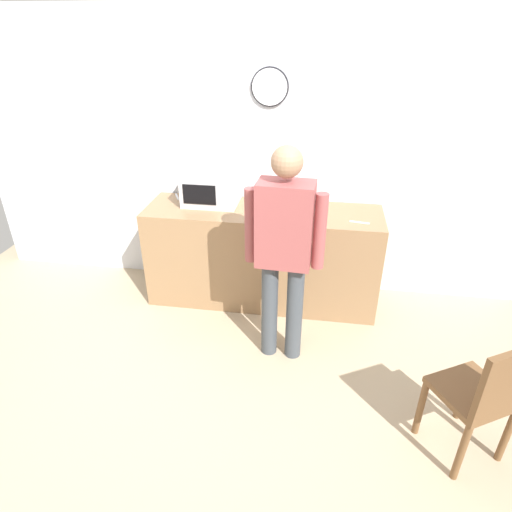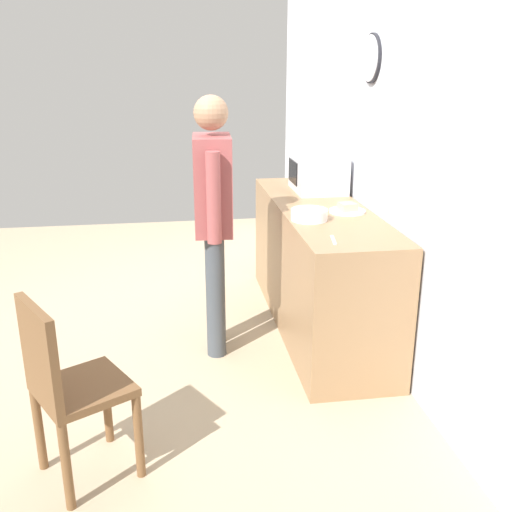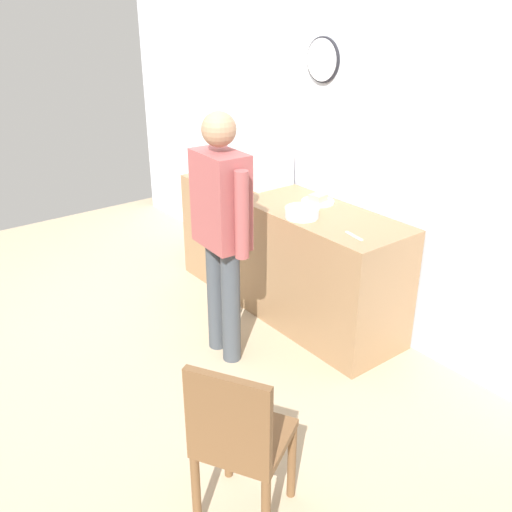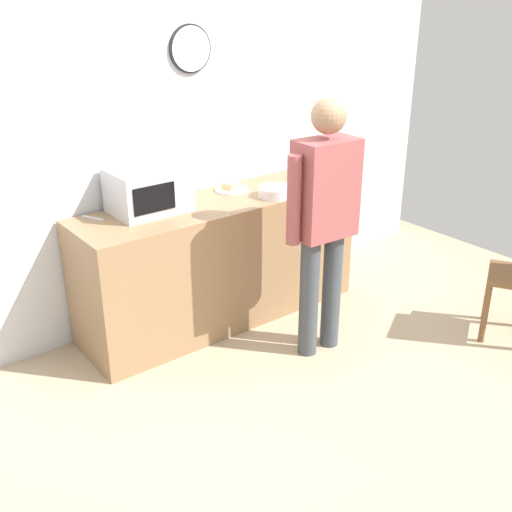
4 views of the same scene
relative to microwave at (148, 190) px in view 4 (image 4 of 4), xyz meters
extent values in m
plane|color=tan|center=(0.28, -1.33, -1.09)|extent=(6.00, 6.00, 0.00)
cube|color=silver|center=(0.28, 0.27, 0.21)|extent=(5.40, 0.10, 2.60)
cylinder|color=white|center=(0.51, 0.21, 0.86)|extent=(0.30, 0.03, 0.30)
cylinder|color=black|center=(0.51, 0.21, 0.86)|extent=(0.33, 0.02, 0.33)
cube|color=#93704C|center=(0.50, -0.11, -0.62)|extent=(2.16, 0.62, 0.94)
cube|color=silver|center=(0.00, 0.00, 0.00)|extent=(0.50, 0.38, 0.30)
cube|color=black|center=(-0.06, -0.19, 0.00)|extent=(0.30, 0.01, 0.18)
cylinder|color=white|center=(0.71, 0.03, -0.14)|extent=(0.25, 0.25, 0.01)
cube|color=#DBBB7D|center=(0.71, 0.03, -0.11)|extent=(0.13, 0.13, 0.05)
cylinder|color=white|center=(0.88, -0.28, -0.11)|extent=(0.24, 0.24, 0.07)
cube|color=silver|center=(1.35, -0.25, -0.15)|extent=(0.17, 0.05, 0.01)
cube|color=silver|center=(-0.37, 0.10, -0.15)|extent=(0.09, 0.16, 0.01)
cylinder|color=#3F464E|center=(0.87, -0.91, -0.66)|extent=(0.13, 0.13, 0.86)
cylinder|color=#3F464E|center=(0.67, -0.90, -0.66)|extent=(0.13, 0.13, 0.86)
cube|color=#9E4C4C|center=(0.77, -0.90, 0.08)|extent=(0.41, 0.26, 0.63)
cylinder|color=#9E4C4C|center=(1.02, -0.92, 0.05)|extent=(0.09, 0.09, 0.57)
cylinder|color=#9E4C4C|center=(0.52, -0.89, 0.05)|extent=(0.09, 0.09, 0.57)
sphere|color=#A37A5B|center=(0.77, -0.90, 0.54)|extent=(0.22, 0.22, 0.22)
cylinder|color=brown|center=(2.06, -1.39, -0.86)|extent=(0.04, 0.04, 0.45)
cylinder|color=brown|center=(1.76, -1.56, -0.86)|extent=(0.04, 0.04, 0.45)
camera|label=1|loc=(1.00, -3.71, 1.35)|focal=30.36mm
camera|label=2|loc=(4.49, -1.18, 0.85)|focal=40.85mm
camera|label=3|loc=(3.67, -2.86, 1.27)|focal=39.72mm
camera|label=4|loc=(-1.85, -3.56, 1.24)|focal=42.96mm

